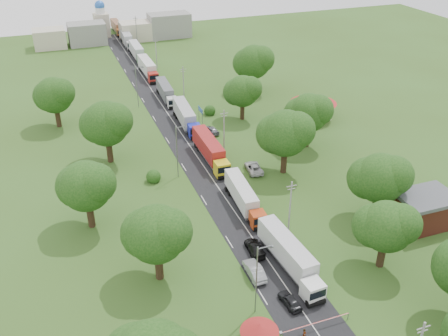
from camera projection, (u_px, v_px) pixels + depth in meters
name	position (u px, v px, depth m)	size (l,w,h in m)	color
ground	(237.00, 215.00, 79.22)	(260.00, 260.00, 0.00)	#324E1A
road	(199.00, 159.00, 95.59)	(8.00, 200.00, 0.04)	black
boom_barrier	(305.00, 327.00, 57.91)	(9.22, 0.35, 1.18)	slate
guard_booth	(259.00, 332.00, 55.53)	(4.40, 4.40, 3.45)	#BFB89F
info_sign	(200.00, 112.00, 107.96)	(0.12, 3.10, 4.10)	slate
pole_1	(290.00, 207.00, 72.85)	(1.60, 0.24, 9.00)	gray
pole_2	(224.00, 131.00, 95.76)	(1.60, 0.24, 9.00)	gray
pole_3	(184.00, 84.00, 118.68)	(1.60, 0.24, 9.00)	gray
pole_4	(156.00, 52.00, 141.60)	(1.60, 0.24, 9.00)	gray
pole_5	(136.00, 30.00, 164.52)	(1.60, 0.24, 9.00)	gray
lamp_0	(258.00, 277.00, 58.52)	(2.03, 0.22, 10.00)	slate
lamp_1	(178.00, 149.00, 87.17)	(2.03, 0.22, 10.00)	slate
lamp_2	(137.00, 85.00, 115.81)	(2.03, 0.22, 10.00)	slate
tree_2	(386.00, 226.00, 65.58)	(8.00, 8.00, 10.10)	#382616
tree_3	(380.00, 178.00, 75.27)	(8.80, 8.80, 11.07)	#382616
tree_4	(285.00, 133.00, 87.60)	(9.60, 9.60, 12.05)	#382616
tree_5	(308.00, 113.00, 97.15)	(8.80, 8.80, 11.07)	#382616
tree_6	(242.00, 91.00, 109.26)	(8.00, 8.00, 10.10)	#382616
tree_7	(253.00, 62.00, 123.65)	(9.60, 9.60, 12.05)	#382616
tree_10	(156.00, 233.00, 63.11)	(8.80, 8.80, 11.07)	#382616
tree_11	(86.00, 185.00, 73.28)	(8.80, 8.80, 11.07)	#382616
tree_12	(106.00, 123.00, 91.16)	(9.60, 9.60, 12.05)	#382616
tree_13	(54.00, 95.00, 105.42)	(8.80, 8.80, 11.07)	#382616
house_brick	(425.00, 210.00, 75.91)	(8.60, 6.60, 5.20)	maroon
house_cream	(313.00, 103.00, 111.01)	(10.08, 10.08, 5.80)	#BFB89F
distant_town	(120.00, 31.00, 167.75)	(52.00, 8.00, 8.00)	gray
church	(101.00, 21.00, 171.95)	(5.00, 5.00, 12.30)	#BFB89F
truck_0	(290.00, 256.00, 67.10)	(3.35, 15.01, 4.14)	white
truck_1	(243.00, 196.00, 80.32)	(3.04, 13.75, 3.80)	#A83713
truck_2	(210.00, 150.00, 94.19)	(2.67, 15.29, 4.24)	gold
truck_3	(186.00, 116.00, 108.13)	(3.36, 15.17, 4.19)	#1B24A5
truck_4	(166.00, 92.00, 121.83)	(2.86, 13.68, 3.78)	silver
truck_5	(148.00, 68.00, 137.19)	(2.69, 15.17, 4.20)	#A11E18
truck_6	(137.00, 52.00, 151.15)	(2.72, 14.84, 4.11)	#2A7230
truck_7	(127.00, 39.00, 164.05)	(3.20, 14.94, 4.13)	#ADADAD
truck_8	(117.00, 27.00, 178.56)	(2.79, 13.90, 3.84)	brown
car_lane_front	(290.00, 301.00, 61.88)	(1.59, 3.94, 1.34)	black
car_lane_mid	(254.00, 271.00, 66.53)	(1.74, 4.98, 1.64)	#929499
car_lane_rear	(255.00, 248.00, 70.88)	(2.02, 4.97, 1.44)	black
car_verge_near	(254.00, 168.00, 91.13)	(2.53, 5.48, 1.52)	silver
car_verge_far	(211.00, 130.00, 105.34)	(1.85, 4.61, 1.57)	#5C5E64
pedestrian_near	(304.00, 335.00, 56.99)	(0.58, 0.38, 1.59)	gray
pedestrian_booth	(263.00, 328.00, 57.88)	(0.76, 0.59, 1.56)	gray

